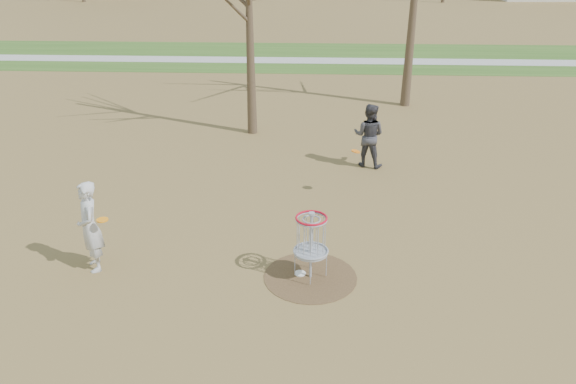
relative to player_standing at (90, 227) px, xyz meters
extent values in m
plane|color=brown|center=(4.23, -0.14, -0.92)|extent=(160.00, 160.00, 0.00)
cube|color=#2D5119|center=(4.23, 20.86, -0.91)|extent=(160.00, 8.00, 0.01)
cube|color=#9E9E99|center=(4.23, 19.86, -0.90)|extent=(160.00, 1.50, 0.01)
cylinder|color=#47331E|center=(4.23, -0.14, -0.91)|extent=(1.80, 1.80, 0.01)
imported|color=silver|center=(0.00, 0.00, 0.00)|extent=(0.70, 0.79, 1.83)
imported|color=#37363C|center=(5.79, 5.63, -0.02)|extent=(1.05, 0.93, 1.80)
cylinder|color=white|center=(4.04, -0.05, -0.90)|extent=(0.22, 0.22, 0.02)
cylinder|color=orange|center=(5.28, 3.52, 0.30)|extent=(0.22, 0.22, 0.07)
cylinder|color=orange|center=(0.33, -0.16, 0.24)|extent=(0.22, 0.22, 0.02)
cylinder|color=#9EA3AD|center=(4.23, -0.14, -0.24)|extent=(0.05, 0.05, 1.35)
cylinder|color=#9EA3AD|center=(4.23, -0.14, -0.37)|extent=(0.64, 0.64, 0.04)
torus|color=#9EA3AD|center=(4.23, -0.14, 0.33)|extent=(0.60, 0.60, 0.04)
torus|color=red|center=(4.23, -0.14, 0.37)|extent=(0.60, 0.60, 0.04)
cone|color=#382B1E|center=(2.23, 8.36, 2.83)|extent=(0.32, 0.32, 7.50)
camera|label=1|loc=(4.22, -9.25, 5.12)|focal=35.00mm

